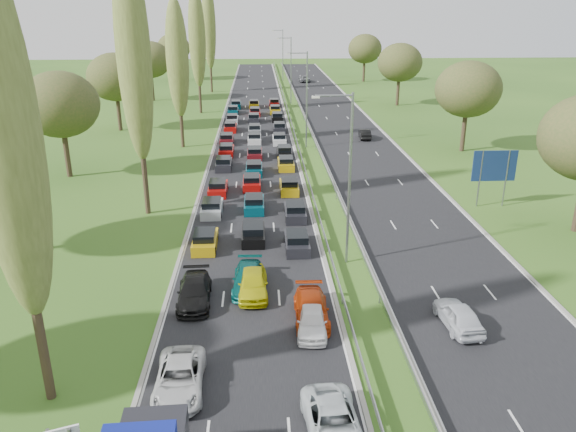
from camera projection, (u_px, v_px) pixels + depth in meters
name	position (u px, v px, depth m)	size (l,w,h in m)	color
ground	(305.00, 144.00, 74.73)	(260.00, 260.00, 0.00)	#2C5219
near_carriageway	(254.00, 140.00, 76.74)	(10.50, 215.00, 0.04)	black
far_carriageway	(352.00, 139.00, 77.39)	(10.50, 215.00, 0.04)	black
central_reservation	(304.00, 136.00, 76.87)	(2.36, 215.00, 0.32)	gray
lamp_columns	(307.00, 101.00, 70.75)	(0.18, 140.18, 12.00)	gray
poplar_row	(163.00, 55.00, 58.54)	(2.80, 127.80, 22.44)	#2D2116
woodland_left	(49.00, 110.00, 54.50)	(8.00, 166.00, 11.10)	#2D2116
woodland_right	(496.00, 100.00, 60.51)	(8.00, 153.00, 11.10)	#2D2116
traffic_queue_fill	(254.00, 145.00, 71.98)	(9.12, 68.79, 0.80)	#BF990C
near_car_2	(179.00, 378.00, 26.47)	(2.25, 4.89, 1.36)	silver
near_car_3	(194.00, 292.00, 34.41)	(2.00, 4.92, 1.43)	black
near_car_7	(248.00, 279.00, 36.07)	(1.94, 4.77, 1.38)	#054B47
near_car_8	(253.00, 283.00, 35.36)	(1.84, 4.57, 1.56)	#C5C30D
near_car_10	(333.00, 424.00, 23.54)	(2.28, 4.96, 1.38)	silver
near_car_11	(311.00, 309.00, 32.47)	(1.95, 4.81, 1.40)	#AC320A
near_car_12	(312.00, 320.00, 31.31)	(1.64, 4.07, 1.39)	white
far_car_0	(459.00, 315.00, 31.75)	(1.72, 4.27, 1.46)	silver
far_car_1	(365.00, 134.00, 77.22)	(1.40, 4.01, 1.32)	black
far_car_2	(304.00, 79.00, 135.65)	(2.49, 5.40, 1.50)	slate
direction_sign	(494.00, 168.00, 50.15)	(4.00, 0.16, 5.20)	gray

